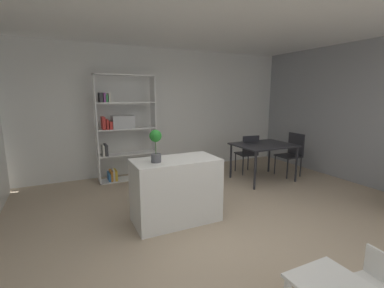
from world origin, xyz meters
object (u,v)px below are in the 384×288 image
(dining_chair_window_side, at_px, (292,151))
(potted_plant_on_island, at_px, (156,143))
(kitchen_island, at_px, (176,190))
(child_chair_right, at_px, (372,282))
(dining_table, at_px, (264,148))
(dining_chair_far, at_px, (248,151))
(open_bookshelf, at_px, (121,129))

(dining_chair_window_side, bearing_deg, potted_plant_on_island, -73.12)
(dining_chair_window_side, bearing_deg, kitchen_island, -72.39)
(child_chair_right, bearing_deg, dining_table, 159.52)
(dining_chair_far, xyz_separation_m, dining_chair_window_side, (0.83, -0.50, 0.02))
(dining_table, bearing_deg, potted_plant_on_island, -159.90)
(child_chair_right, relative_size, dining_table, 0.47)
(kitchen_island, relative_size, child_chair_right, 2.13)
(kitchen_island, height_order, potted_plant_on_island, potted_plant_on_island)
(open_bookshelf, bearing_deg, dining_chair_far, -16.78)
(kitchen_island, xyz_separation_m, dining_chair_window_side, (3.20, 0.94, 0.10))
(potted_plant_on_island, distance_m, dining_chair_far, 3.11)
(dining_table, xyz_separation_m, dining_chair_far, (-0.01, 0.50, -0.17))
(dining_table, height_order, dining_chair_window_side, dining_chair_window_side)
(dining_table, distance_m, dining_chair_window_side, 0.84)
(kitchen_island, distance_m, dining_table, 2.57)
(dining_table, relative_size, dining_chair_far, 1.33)
(dining_chair_window_side, bearing_deg, open_bookshelf, -109.14)
(dining_table, bearing_deg, dining_chair_far, 91.32)
(potted_plant_on_island, relative_size, dining_chair_far, 0.49)
(kitchen_island, xyz_separation_m, dining_table, (2.38, 0.94, 0.25))
(potted_plant_on_island, bearing_deg, dining_table, 20.10)
(potted_plant_on_island, bearing_deg, dining_chair_window_side, 15.61)
(open_bookshelf, height_order, dining_chair_window_side, open_bookshelf)
(potted_plant_on_island, bearing_deg, open_bookshelf, 90.01)
(child_chair_right, distance_m, dining_table, 3.62)
(open_bookshelf, xyz_separation_m, dining_chair_window_side, (3.50, -1.30, -0.55))
(potted_plant_on_island, height_order, dining_table, potted_plant_on_island)
(kitchen_island, xyz_separation_m, open_bookshelf, (-0.30, 2.24, 0.65))
(dining_chair_far, bearing_deg, child_chair_right, 73.80)
(kitchen_island, distance_m, open_bookshelf, 2.35)
(potted_plant_on_island, height_order, dining_chair_far, potted_plant_on_island)
(kitchen_island, relative_size, potted_plant_on_island, 2.75)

